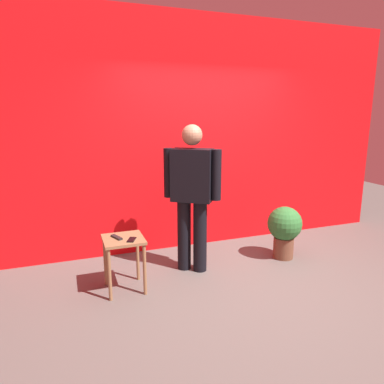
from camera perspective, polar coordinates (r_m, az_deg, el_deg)
name	(u,v)px	position (r m, az deg, el deg)	size (l,w,h in m)	color
ground_plane	(251,286)	(4.07, 9.58, -14.74)	(12.00, 12.00, 0.00)	#59544F
back_wall_red	(203,135)	(4.94, 1.78, 9.24)	(5.87, 0.12, 3.13)	red
standing_person	(192,191)	(4.09, 0.01, 0.14)	(0.62, 0.49, 1.74)	black
side_table	(124,249)	(3.82, -10.99, -8.99)	(0.42, 0.42, 0.58)	olive
cell_phone	(132,240)	(3.71, -9.75, -7.60)	(0.07, 0.14, 0.01)	black
tv_remote	(117,237)	(3.79, -12.11, -7.17)	(0.04, 0.17, 0.02)	black
potted_plant	(284,228)	(4.74, 14.73, -5.65)	(0.44, 0.44, 0.69)	brown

